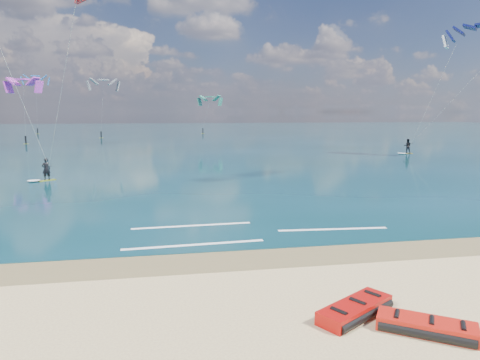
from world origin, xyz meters
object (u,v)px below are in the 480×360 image
kitesurfer_far (444,85)px  kitesurfer_main (36,68)px  packed_kite_mid (426,333)px  packed_kite_left (355,316)px

kitesurfer_far → kitesurfer_main: bearing=-166.0°
packed_kite_mid → kitesurfer_main: size_ratio=0.16×
packed_kite_left → kitesurfer_main: (-13.89, 22.59, 8.65)m
packed_kite_left → kitesurfer_far: bearing=21.4°
packed_kite_left → packed_kite_mid: (1.39, -1.19, 0.00)m
packed_kite_left → kitesurfer_far: (29.70, 39.17, 8.92)m
packed_kite_mid → kitesurfer_main: 29.55m
packed_kite_left → packed_kite_mid: size_ratio=1.05×
kitesurfer_far → packed_kite_left: bearing=-134.0°
kitesurfer_main → kitesurfer_far: size_ratio=0.96×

